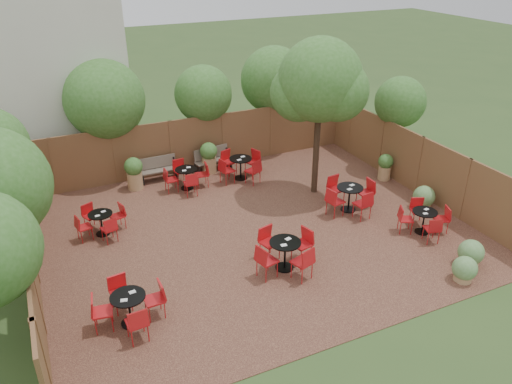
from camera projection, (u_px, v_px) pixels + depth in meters
name	position (u px, v px, depth m)	size (l,w,h in m)	color
ground	(255.00, 231.00, 14.85)	(80.00, 80.00, 0.00)	#354F23
courtyard_paving	(255.00, 230.00, 14.85)	(12.00, 10.00, 0.02)	#3A1E17
fence_back	(198.00, 143.00, 18.45)	(12.00, 0.08, 2.00)	brown
fence_left	(30.00, 250.00, 12.14)	(0.08, 10.00, 2.00)	brown
fence_right	(419.00, 165.00, 16.66)	(0.08, 10.00, 2.00)	brown
neighbour_building	(45.00, 56.00, 17.83)	(5.00, 4.00, 8.00)	beige
overhang_foliage	(141.00, 123.00, 15.16)	(15.35, 10.73, 2.73)	#316220
courtyard_tree	(320.00, 85.00, 15.47)	(2.78, 2.68, 5.14)	black
park_bench_left	(158.00, 168.00, 17.76)	(1.37, 0.47, 0.84)	brown
park_bench_right	(212.00, 159.00, 18.53)	(1.42, 0.63, 0.85)	brown
bistro_tables	(253.00, 214.00, 14.82)	(10.10, 7.56, 0.93)	black
planters	(170.00, 170.00, 17.25)	(11.88, 3.99, 1.17)	#A27C51
low_shrubs	(449.00, 233.00, 14.03)	(2.37, 4.07, 0.74)	#A27C51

